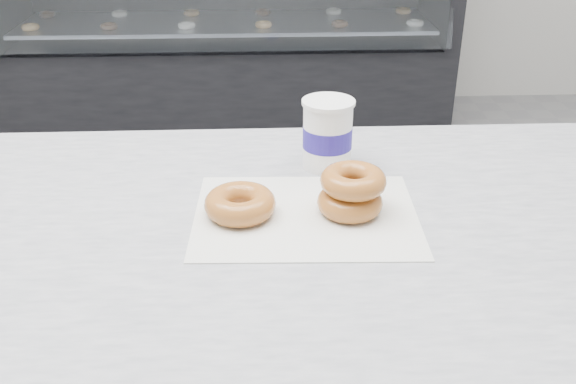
# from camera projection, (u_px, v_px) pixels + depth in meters

# --- Properties ---
(ground) EXTENTS (5.00, 5.00, 0.00)m
(ground) POSITION_uv_depth(u_px,v_px,m) (208.00, 384.00, 1.90)
(ground) COLOR gray
(ground) RESTS_ON ground
(display_case) EXTENTS (2.40, 0.74, 1.25)m
(display_case) POSITION_uv_depth(u_px,v_px,m) (227.00, 38.00, 3.55)
(display_case) COLOR black
(display_case) RESTS_ON ground
(wax_paper) EXTENTS (0.35, 0.27, 0.00)m
(wax_paper) POSITION_uv_depth(u_px,v_px,m) (306.00, 215.00, 0.98)
(wax_paper) COLOR silver
(wax_paper) RESTS_ON counter
(donut_single) EXTENTS (0.13, 0.13, 0.04)m
(donut_single) POSITION_uv_depth(u_px,v_px,m) (240.00, 204.00, 0.97)
(donut_single) COLOR #B36831
(donut_single) RESTS_ON wax_paper
(donut_stack) EXTENTS (0.14, 0.14, 0.07)m
(donut_stack) POSITION_uv_depth(u_px,v_px,m) (351.00, 191.00, 0.97)
(donut_stack) COLOR #B36831
(donut_stack) RESTS_ON wax_paper
(coffee_cup) EXTENTS (0.10, 0.10, 0.12)m
(coffee_cup) POSITION_uv_depth(u_px,v_px,m) (328.00, 133.00, 1.11)
(coffee_cup) COLOR white
(coffee_cup) RESTS_ON counter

